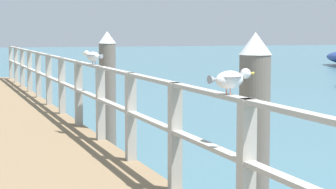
{
  "coord_description": "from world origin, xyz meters",
  "views": [
    {
      "loc": [
        -0.91,
        -0.45,
        2.05
      ],
      "look_at": [
        3.22,
        11.39,
        0.81
      ],
      "focal_mm": 69.59,
      "sensor_mm": 36.0,
      "label": 1
    }
  ],
  "objects_px": {
    "seagull_foreground": "(230,79)",
    "seagull_background": "(93,56)",
    "dock_piling_near": "(254,145)",
    "dock_piling_far": "(108,91)"
  },
  "relations": [
    {
      "from": "dock_piling_near",
      "to": "seagull_foreground",
      "type": "distance_m",
      "value": 0.78
    },
    {
      "from": "dock_piling_near",
      "to": "seagull_background",
      "type": "distance_m",
      "value": 4.88
    },
    {
      "from": "seagull_background",
      "to": "seagull_foreground",
      "type": "bearing_deg",
      "value": -114.11
    },
    {
      "from": "dock_piling_far",
      "to": "seagull_foreground",
      "type": "bearing_deg",
      "value": -93.72
    },
    {
      "from": "seagull_foreground",
      "to": "seagull_background",
      "type": "xyz_separation_m",
      "value": [
        -0.01,
        5.1,
        0.0
      ]
    },
    {
      "from": "seagull_foreground",
      "to": "seagull_background",
      "type": "relative_size",
      "value": 1.04
    },
    {
      "from": "seagull_background",
      "to": "dock_piling_near",
      "type": "bearing_deg",
      "value": -109.69
    },
    {
      "from": "seagull_foreground",
      "to": "dock_piling_far",
      "type": "bearing_deg",
      "value": 161.07
    },
    {
      "from": "seagull_foreground",
      "to": "dock_piling_near",
      "type": "bearing_deg",
      "value": 112.07
    },
    {
      "from": "seagull_foreground",
      "to": "seagull_background",
      "type": "height_order",
      "value": "same"
    }
  ]
}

